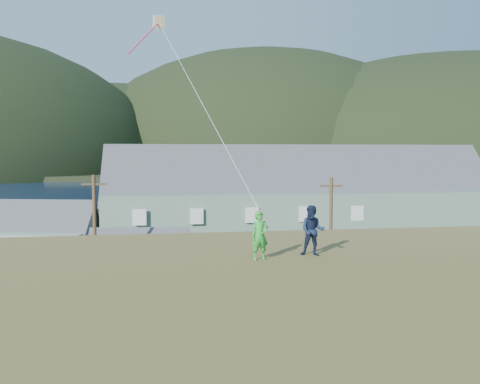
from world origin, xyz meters
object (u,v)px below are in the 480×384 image
shed_white (139,264)px  kite_flyer_green (260,236)px  lodge (299,204)px  shed_palegreen_near (37,239)px  shed_palegreen_far (57,230)px  kite_flyer_navy (313,231)px  wharf (107,227)px

shed_white → kite_flyer_green: kite_flyer_green is taller
lodge → shed_palegreen_near: size_ratio=3.38×
shed_palegreen_far → kite_flyer_navy: (14.94, -41.57, 5.58)m
shed_palegreen_near → kite_flyer_green: 36.87m
shed_palegreen_far → wharf: bearing=79.3°
shed_white → kite_flyer_green: 24.95m
wharf → shed_white: shed_white is taller
shed_palegreen_far → kite_flyer_green: 44.33m
lodge → shed_palegreen_near: bearing=-172.2°
shed_palegreen_far → kite_flyer_green: size_ratio=6.41×
lodge → kite_flyer_navy: (-9.82, -36.36, 2.73)m
shed_white → kite_flyer_navy: size_ratio=4.93×
shed_palegreen_near → shed_palegreen_far: shed_palegreen_near is taller
shed_white → kite_flyer_navy: 24.96m
wharf → kite_flyer_navy: 59.61m
kite_flyer_green → lodge: bearing=66.8°
shed_palegreen_near → kite_flyer_navy: (15.31, -33.53, 5.17)m
shed_palegreen_far → kite_flyer_green: bearing=-70.5°
wharf → shed_palegreen_near: 24.99m
kite_flyer_navy → shed_white: bearing=125.8°
lodge → shed_palegreen_near: lodge is taller
shed_white → shed_palegreen_far: (-8.84, 18.06, 0.15)m
shed_palegreen_near → shed_white: size_ratio=1.46×
shed_palegreen_near → wharf: bearing=94.9°
kite_flyer_navy → wharf: bearing=122.2°
wharf → shed_palegreen_near: shed_palegreen_near is taller
lodge → shed_white: (-15.93, -12.85, -3.00)m
wharf → kite_flyer_green: kite_flyer_green is taller
wharf → kite_flyer_navy: kite_flyer_navy is taller
shed_white → wharf: bearing=105.6°
shed_white → shed_palegreen_far: shed_palegreen_far is taller
kite_flyer_navy → kite_flyer_green: bearing=-146.2°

